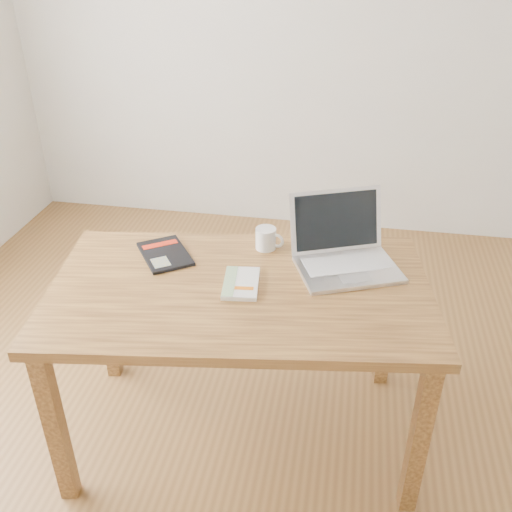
% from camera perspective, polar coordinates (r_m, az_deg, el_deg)
% --- Properties ---
extents(room, '(4.04, 4.04, 2.70)m').
position_cam_1_polar(room, '(1.86, -1.80, 13.09)').
color(room, brown).
rests_on(room, ground).
extents(desk, '(1.50, 0.99, 0.75)m').
position_cam_1_polar(desk, '(2.16, -1.60, -5.03)').
color(desk, brown).
rests_on(desk, ground).
extents(white_guidebook, '(0.15, 0.22, 0.02)m').
position_cam_1_polar(white_guidebook, '(2.11, -1.52, -2.75)').
color(white_guidebook, silver).
rests_on(white_guidebook, desk).
extents(black_guidebook, '(0.28, 0.31, 0.01)m').
position_cam_1_polar(black_guidebook, '(2.32, -9.09, 0.21)').
color(black_guidebook, black).
rests_on(black_guidebook, desk).
extents(laptop, '(0.48, 0.46, 0.26)m').
position_cam_1_polar(laptop, '(2.24, 8.78, 0.44)').
color(laptop, silver).
rests_on(laptop, desk).
extents(coffee_mug, '(0.12, 0.08, 0.09)m').
position_cam_1_polar(coffee_mug, '(2.32, 1.05, 1.79)').
color(coffee_mug, white).
rests_on(coffee_mug, desk).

